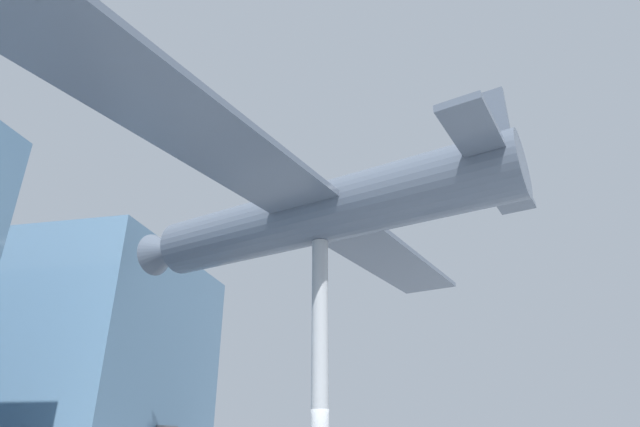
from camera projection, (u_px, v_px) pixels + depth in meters
The scene contains 3 objects.
glass_pavilion_right at pixel (39, 365), 23.60m from camera, with size 10.30×13.97×10.51m.
support_pylon_central at pixel (320, 366), 13.26m from camera, with size 0.46×0.46×7.11m.
suspended_airplane at pixel (313, 215), 15.23m from camera, with size 19.02×13.58×3.27m.
Camera 1 is at (-13.48, -2.77, 1.82)m, focal length 28.00 mm.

